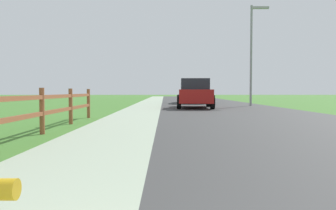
{
  "coord_description": "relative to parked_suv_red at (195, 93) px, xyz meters",
  "views": [
    {
      "loc": [
        0.21,
        0.05,
        0.96
      ],
      "look_at": [
        0.31,
        10.33,
        0.53
      ],
      "focal_mm": 35.81,
      "sensor_mm": 36.0,
      "label": 1
    }
  ],
  "objects": [
    {
      "name": "parked_suv_red",
      "position": [
        0.0,
        0.0,
        0.0
      ],
      "size": [
        2.16,
        4.61,
        1.65
      ],
      "color": "maroon",
      "rests_on": "ground"
    },
    {
      "name": "road_asphalt",
      "position": [
        1.57,
        7.84,
        -0.83
      ],
      "size": [
        7.0,
        66.0,
        0.01
      ],
      "primitive_type": "cube",
      "color": "#3A3A3A",
      "rests_on": "ground"
    },
    {
      "name": "rail_fence",
      "position": [
        -4.41,
        -12.87,
        -0.23
      ],
      "size": [
        0.11,
        11.32,
        1.03
      ],
      "color": "brown",
      "rests_on": "ground"
    },
    {
      "name": "parked_car_black",
      "position": [
        0.44,
        7.39,
        -0.01
      ],
      "size": [
        2.23,
        4.96,
        1.62
      ],
      "color": "black",
      "rests_on": "ground"
    },
    {
      "name": "curb_concrete",
      "position": [
        -4.93,
        7.84,
        -0.83
      ],
      "size": [
        6.0,
        66.0,
        0.01
      ],
      "primitive_type": "cube",
      "color": "#A1B197",
      "rests_on": "ground"
    },
    {
      "name": "ground_plane",
      "position": [
        -1.93,
        5.84,
        -0.83
      ],
      "size": [
        120.0,
        120.0,
        0.0
      ],
      "primitive_type": "plane",
      "color": "#43792E"
    },
    {
      "name": "grass_verge",
      "position": [
        -6.43,
        7.84,
        -0.82
      ],
      "size": [
        5.0,
        66.0,
        0.0
      ],
      "primitive_type": "cube",
      "color": "#43792E",
      "rests_on": "ground"
    },
    {
      "name": "street_lamp",
      "position": [
        3.95,
        2.42,
        2.99
      ],
      "size": [
        1.17,
        0.2,
        6.43
      ],
      "color": "gray",
      "rests_on": "ground"
    }
  ]
}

